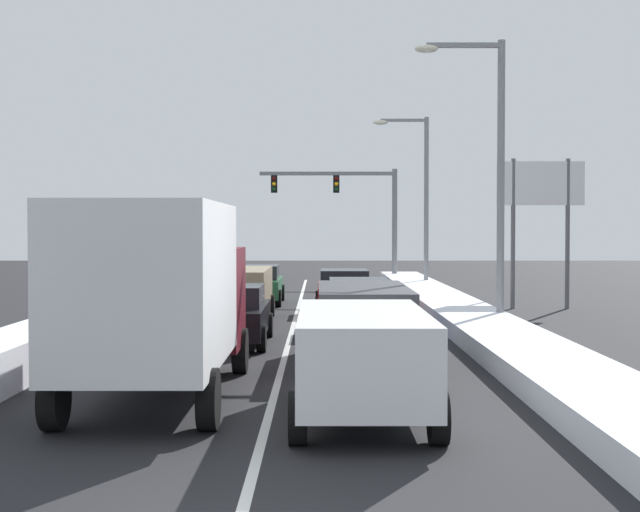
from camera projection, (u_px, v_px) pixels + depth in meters
ground_plane at (290, 337)px, 25.36m from camera, size 120.00×120.00×0.00m
lane_stripe_between_right_lane_and_center_lane at (295, 321)px, 29.66m from camera, size 0.14×47.34×0.01m
snow_bank_right_shoulder at (461, 314)px, 29.66m from camera, size 2.07×47.34×0.48m
snow_bank_left_shoulder at (128, 308)px, 29.65m from camera, size 1.40×47.34×0.84m
suv_white_right_lane_nearest at (363, 354)px, 14.35m from camera, size 2.16×4.90×1.67m
suv_charcoal_right_lane_second at (363, 316)px, 20.49m from camera, size 2.16×4.90×1.67m
sedan_navy_right_lane_third at (358, 305)px, 26.72m from camera, size 2.00×4.50×1.51m
sedan_red_right_lane_fourth at (344, 291)px, 32.65m from camera, size 2.00×4.50×1.51m
box_truck_center_lane_nearest at (159, 290)px, 15.95m from camera, size 2.53×7.20×3.36m
sedan_black_center_lane_second at (230, 314)px, 23.68m from camera, size 2.00×4.50×1.51m
suv_tan_center_lane_third at (238, 289)px, 29.50m from camera, size 2.16×4.90×1.67m
sedan_green_center_lane_fourth at (257, 284)px, 36.46m from camera, size 2.00×4.50×1.51m
traffic_light_gantry at (352, 200)px, 51.03m from camera, size 7.54×0.47×6.20m
street_lamp_right_near at (489, 157)px, 27.36m from camera, size 2.66×0.36×8.45m
street_lamp_right_mid at (419, 187)px, 44.57m from camera, size 2.66×0.36×8.26m
roadside_sign_right at (541, 199)px, 34.13m from camera, size 3.20×0.16×5.50m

